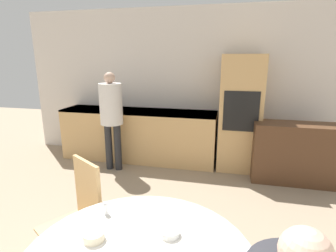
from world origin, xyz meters
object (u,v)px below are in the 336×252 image
object	(u,v)px
bowl_near	(148,252)
bowl_far	(169,232)
sideboard	(294,153)
oven_unit	(240,114)
chair_far_left	(79,214)
person_standing	(111,111)
bowl_centre	(94,236)

from	to	relation	value
bowl_near	bowl_far	distance (m)	0.20
sideboard	bowl_near	distance (m)	3.08
sideboard	oven_unit	bearing A→B (deg)	156.06
sideboard	bowl_near	size ratio (longest dim) A/B	7.03
bowl_far	chair_far_left	bearing A→B (deg)	157.16
oven_unit	person_standing	distance (m)	2.03
bowl_near	bowl_far	world-z (taller)	same
chair_far_left	person_standing	world-z (taller)	person_standing
sideboard	bowl_centre	distance (m)	3.21
chair_far_left	person_standing	bearing A→B (deg)	139.53
oven_unit	sideboard	size ratio (longest dim) A/B	1.58
person_standing	bowl_centre	xyz separation A→B (m)	(1.05, -2.53, -0.20)
sideboard	bowl_near	world-z (taller)	sideboard
sideboard	bowl_far	xyz separation A→B (m)	(-1.27, -2.56, 0.32)
bowl_near	bowl_centre	size ratio (longest dim) A/B	1.31
oven_unit	person_standing	xyz separation A→B (m)	(-1.96, -0.52, 0.05)
bowl_centre	person_standing	bearing A→B (deg)	112.55
oven_unit	bowl_centre	distance (m)	3.19
bowl_far	sideboard	bearing A→B (deg)	63.68
oven_unit	bowl_near	size ratio (longest dim) A/B	11.14
chair_far_left	bowl_far	world-z (taller)	chair_far_left
oven_unit	bowl_far	xyz separation A→B (m)	(-0.49, -2.91, -0.15)
person_standing	bowl_centre	size ratio (longest dim) A/B	12.47
chair_far_left	bowl_near	size ratio (longest dim) A/B	5.98
oven_unit	bowl_centre	xyz separation A→B (m)	(-0.91, -3.05, -0.15)
bowl_centre	bowl_far	world-z (taller)	bowl_centre
oven_unit	bowl_far	world-z (taller)	oven_unit
chair_far_left	bowl_centre	distance (m)	0.68
sideboard	person_standing	size ratio (longest dim) A/B	0.74
oven_unit	chair_far_left	xyz separation A→B (m)	(-1.32, -2.56, -0.37)
chair_far_left	bowl_near	bearing A→B (deg)	-3.26
chair_far_left	person_standing	xyz separation A→B (m)	(-0.64, 2.04, 0.42)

